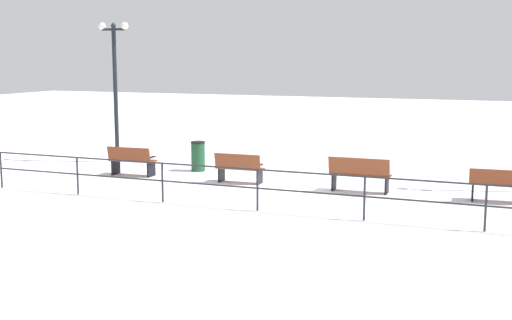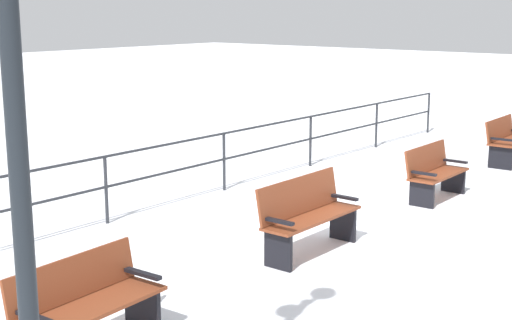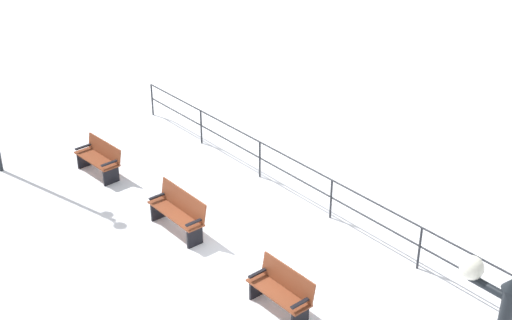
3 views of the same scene
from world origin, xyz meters
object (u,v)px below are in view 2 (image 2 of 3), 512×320
bench_nearest (87,304)px  bench_fourth (508,140)px  bench_second (308,214)px  bench_third (434,172)px

bench_nearest → bench_fourth: bench_fourth is taller
bench_nearest → bench_second: size_ratio=0.90×
bench_nearest → bench_third: (-0.03, 7.01, -0.01)m
bench_second → bench_fourth: bearing=90.2°
bench_nearest → bench_fourth: 10.51m
bench_nearest → bench_third: size_ratio=1.06×
bench_nearest → bench_fourth: bearing=87.3°
bench_fourth → bench_nearest: bearing=-91.6°
bench_second → bench_fourth: 7.00m
bench_fourth → bench_third: bearing=-90.4°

